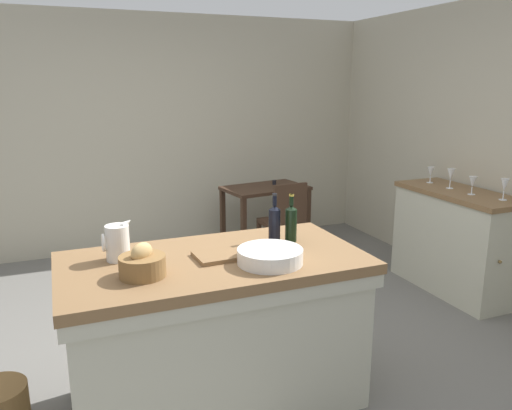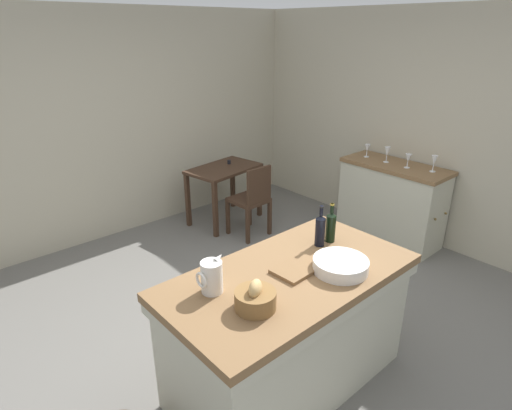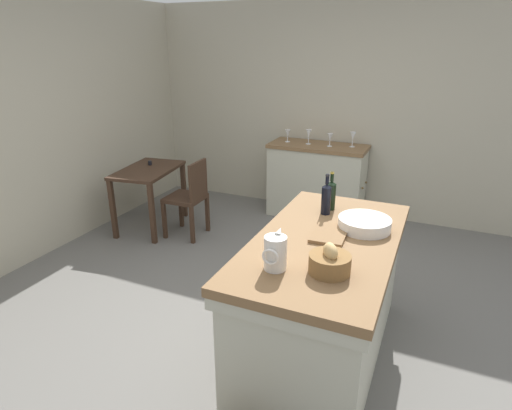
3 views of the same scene
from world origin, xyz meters
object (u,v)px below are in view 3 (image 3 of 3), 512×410
(bread_basket, at_px, (330,262))
(cutting_board, at_px, (330,234))
(wine_glass_middle, at_px, (309,134))
(wine_glass_right, at_px, (288,134))
(wine_glass_left, at_px, (330,137))
(wine_bottle_amber, at_px, (326,198))
(side_cabinet, at_px, (316,181))
(wooden_chair, at_px, (190,196))
(island_table, at_px, (322,294))
(wash_bowl, at_px, (364,224))
(wine_glass_far_left, at_px, (353,137))
(writing_desk, at_px, (149,178))
(wine_bottle_dark, at_px, (331,194))
(pitcher, at_px, (275,253))

(bread_basket, height_order, cutting_board, bread_basket)
(wine_glass_middle, relative_size, wine_glass_right, 1.18)
(wine_glass_left, bearing_deg, wine_bottle_amber, -166.09)
(side_cabinet, height_order, wooden_chair, side_cabinet)
(island_table, bearing_deg, wash_bowl, -37.62)
(wine_glass_far_left, bearing_deg, bread_basket, -170.33)
(writing_desk, distance_m, wine_bottle_dark, 2.56)
(wine_glass_far_left, xyz_separation_m, wine_glass_right, (-0.05, 0.81, -0.02))
(side_cabinet, relative_size, wooden_chair, 1.35)
(side_cabinet, height_order, wine_glass_left, wine_glass_left)
(wine_glass_far_left, height_order, wine_glass_middle, same)
(island_table, relative_size, side_cabinet, 1.40)
(wash_bowl, bearing_deg, wine_glass_far_left, 13.99)
(writing_desk, distance_m, wine_glass_far_left, 2.47)
(island_table, distance_m, pitcher, 0.74)
(wine_glass_left, bearing_deg, cutting_board, -165.20)
(island_table, distance_m, wine_glass_right, 2.85)
(wooden_chair, relative_size, wine_glass_middle, 4.98)
(cutting_board, height_order, wine_bottle_amber, wine_bottle_amber)
(writing_desk, relative_size, cutting_board, 2.91)
(island_table, relative_size, writing_desk, 1.75)
(wine_bottle_dark, height_order, wine_glass_middle, wine_bottle_dark)
(side_cabinet, xyz_separation_m, bread_basket, (-2.94, -0.91, 0.50))
(side_cabinet, height_order, wine_glass_far_left, wine_glass_far_left)
(wine_glass_left, bearing_deg, wash_bowl, -159.59)
(cutting_board, bearing_deg, wine_glass_far_left, 8.76)
(writing_desk, relative_size, pitcher, 4.02)
(pitcher, bearing_deg, wine_glass_left, 8.94)
(writing_desk, xyz_separation_m, pitcher, (-1.88, -2.33, 0.40))
(wine_glass_far_left, bearing_deg, wine_bottle_dark, -172.57)
(wash_bowl, bearing_deg, writing_desk, 67.48)
(wash_bowl, bearing_deg, wine_glass_middle, 26.14)
(wooden_chair, bearing_deg, side_cabinet, -44.01)
(bread_basket, relative_size, wine_glass_left, 1.50)
(wooden_chair, bearing_deg, pitcher, -136.45)
(wash_bowl, height_order, bread_basket, bread_basket)
(wine_glass_far_left, distance_m, wine_glass_right, 0.81)
(pitcher, height_order, wine_bottle_amber, wine_bottle_amber)
(wine_bottle_amber, bearing_deg, writing_desk, 68.20)
(cutting_board, distance_m, wine_glass_right, 2.74)
(wooden_chair, relative_size, cutting_board, 2.68)
(side_cabinet, height_order, cutting_board, same)
(wine_glass_left, distance_m, wine_glass_middle, 0.27)
(wash_bowl, xyz_separation_m, bread_basket, (-0.68, 0.07, 0.02))
(writing_desk, height_order, wine_glass_left, wine_glass_left)
(island_table, distance_m, wine_glass_left, 2.64)
(side_cabinet, bearing_deg, island_table, -162.78)
(wash_bowl, distance_m, wine_bottle_amber, 0.37)
(bread_basket, bearing_deg, wine_glass_far_left, 9.67)
(writing_desk, height_order, wine_glass_right, wine_glass_right)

